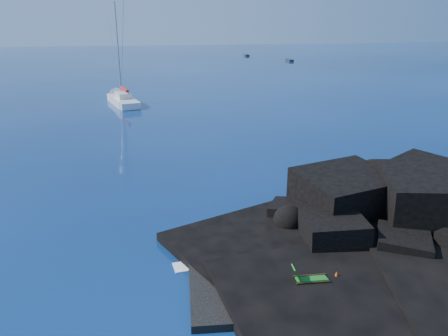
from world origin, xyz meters
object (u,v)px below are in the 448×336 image
(sunbather, at_px, (272,290))
(marker_cone, at_px, (336,276))
(distant_boat_b, at_px, (289,61))
(deck_chair, at_px, (312,275))
(distant_boat_a, at_px, (246,56))
(sailboat, at_px, (123,104))

(sunbather, height_order, marker_cone, marker_cone)
(distant_boat_b, bearing_deg, marker_cone, -107.10)
(deck_chair, relative_size, marker_cone, 3.23)
(deck_chair, height_order, sunbather, deck_chair)
(deck_chair, xyz_separation_m, sunbather, (-1.83, -0.22, -0.38))
(deck_chair, bearing_deg, marker_cone, 8.82)
(distant_boat_b, bearing_deg, distant_boat_a, 110.57)
(sailboat, relative_size, deck_chair, 8.88)
(deck_chair, height_order, distant_boat_b, deck_chair)
(sailboat, relative_size, sunbather, 8.62)
(sailboat, height_order, deck_chair, sailboat)
(sailboat, xyz_separation_m, marker_cone, (9.82, -47.76, 0.59))
(distant_boat_a, height_order, distant_boat_b, distant_boat_b)
(sailboat, bearing_deg, sunbather, -95.36)
(distant_boat_a, bearing_deg, sailboat, -112.27)
(sunbather, relative_size, distant_boat_b, 0.39)
(sunbather, height_order, distant_boat_a, sunbather)
(sunbather, bearing_deg, distant_boat_a, 42.38)
(sailboat, height_order, marker_cone, sailboat)
(sailboat, distance_m, deck_chair, 48.63)
(sunbather, bearing_deg, sailboat, 64.37)
(sunbather, height_order, distant_boat_b, sunbather)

